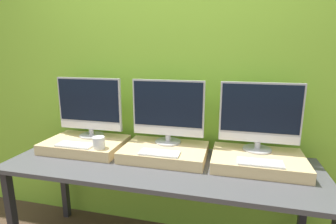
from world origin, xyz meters
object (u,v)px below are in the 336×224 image
monitor_left (90,106)px  keyboard_right (260,163)px  keyboard_left (75,145)px  monitor_right (260,116)px  monitor_center (168,111)px  keyboard_center (159,153)px  mug (99,143)px

monitor_left → keyboard_right: monitor_left is taller
keyboard_left → monitor_right: (1.28, 0.23, 0.24)m
keyboard_right → monitor_left: bearing=169.6°
monitor_center → keyboard_right: bearing=-20.1°
monitor_right → keyboard_right: size_ratio=1.97×
keyboard_left → monitor_left: bearing=90.0°
keyboard_center → monitor_center: bearing=90.0°
monitor_left → monitor_center: bearing=0.0°
monitor_center → monitor_right: 0.64m
mug → monitor_left: bearing=129.6°
monitor_center → monitor_left: bearing=180.0°
monitor_left → monitor_right: size_ratio=1.00×
monitor_left → keyboard_left: (0.00, -0.23, -0.24)m
mug → keyboard_right: (1.08, 0.00, -0.03)m
keyboard_left → mug: 0.20m
keyboard_left → monitor_right: monitor_right is taller
monitor_center → keyboard_left: bearing=-159.9°
keyboard_left → keyboard_center: bearing=0.0°
keyboard_left → monitor_center: monitor_center is taller
mug → monitor_center: size_ratio=0.16×
monitor_center → keyboard_center: monitor_center is taller
keyboard_left → keyboard_center: 0.64m
mug → monitor_right: 1.13m
keyboard_right → monitor_right: bearing=90.0°
mug → monitor_right: (1.08, 0.23, 0.20)m
keyboard_left → keyboard_right: same height
monitor_left → mug: (0.19, -0.23, -0.20)m
monitor_left → keyboard_right: size_ratio=1.97×
monitor_right → keyboard_right: 0.33m
keyboard_center → keyboard_right: 0.64m
mug → keyboard_center: 0.45m
keyboard_center → monitor_right: 0.72m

